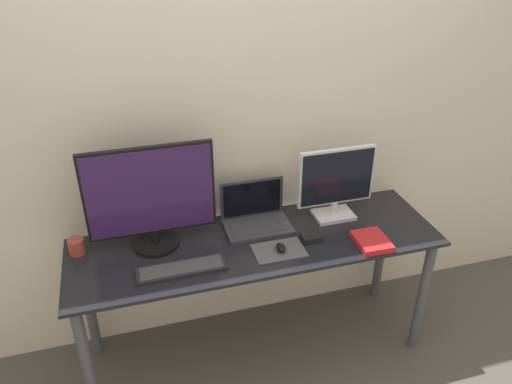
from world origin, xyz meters
name	(u,v)px	position (x,y,z in m)	size (l,w,h in m)	color
wall_back	(237,118)	(0.00, 0.63, 1.25)	(7.00, 0.05, 2.50)	beige
desk	(256,260)	(0.00, 0.28, 0.61)	(1.83, 0.56, 0.73)	black
monitor_left	(151,198)	(-0.48, 0.39, 1.00)	(0.60, 0.22, 0.52)	black
monitor_right	(336,183)	(0.46, 0.39, 0.94)	(0.41, 0.15, 0.39)	silver
laptop	(255,215)	(0.04, 0.43, 0.79)	(0.34, 0.22, 0.23)	#333338
keyboard	(182,269)	(-0.39, 0.15, 0.74)	(0.40, 0.12, 0.02)	black
mousepad	(279,250)	(0.08, 0.17, 0.74)	(0.24, 0.17, 0.00)	#47474C
mouse	(281,248)	(0.09, 0.17, 0.76)	(0.04, 0.07, 0.03)	black
book	(372,241)	(0.53, 0.10, 0.75)	(0.16, 0.19, 0.03)	red
mug	(77,247)	(-0.84, 0.42, 0.77)	(0.08, 0.08, 0.08)	#99382D
power_brick	(311,237)	(0.26, 0.21, 0.75)	(0.09, 0.07, 0.03)	black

